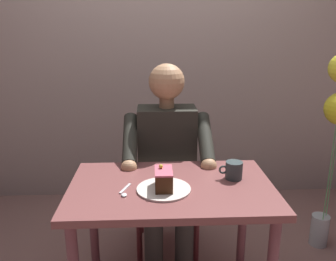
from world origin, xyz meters
name	(u,v)px	position (x,y,z in m)	size (l,w,h in m)	color
cafe_rear_panel	(162,22)	(0.00, -1.43, 1.50)	(6.40, 0.12, 3.00)	#AC9D95
dining_table	(171,203)	(0.00, 0.00, 0.62)	(1.00, 0.63, 0.72)	brown
chair	(166,177)	(0.00, -0.62, 0.48)	(0.42, 0.42, 0.88)	brown
seated_person	(167,163)	(0.00, -0.45, 0.65)	(0.53, 0.58, 1.25)	#292923
dessert_plate	(164,189)	(0.04, 0.05, 0.72)	(0.26, 0.26, 0.01)	silver
cake_slice	(164,179)	(0.04, 0.05, 0.77)	(0.08, 0.14, 0.11)	#402411
coffee_cup	(234,170)	(-0.32, -0.06, 0.76)	(0.12, 0.09, 0.09)	#303D3E
dessert_spoon	(125,192)	(0.22, 0.07, 0.72)	(0.05, 0.14, 0.01)	silver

